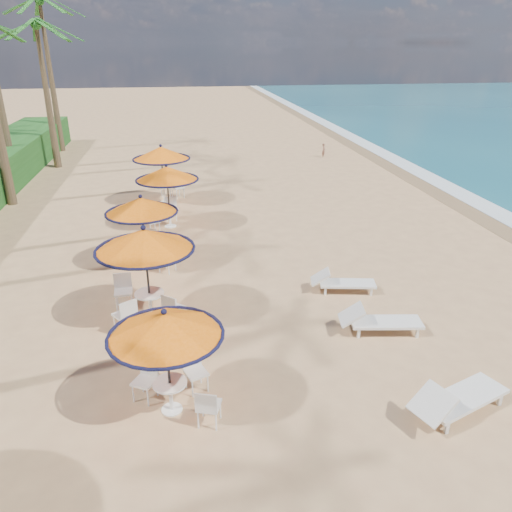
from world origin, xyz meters
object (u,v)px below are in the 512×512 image
Objects in this scene: station_1 at (144,252)px; station_2 at (143,212)px; station_0 at (168,337)px; lounger_far at (341,282)px; lounger_near at (456,399)px; lounger_mid at (378,320)px; station_4 at (162,158)px; station_3 at (166,179)px.

station_1 is 3.60m from station_2.
station_0 is 6.74m from lounger_far.
lounger_near is at bearing -10.54° from station_0.
lounger_mid is at bearing -73.94° from lounger_far.
station_1 is 1.23× the size of lounger_mid.
station_4 reaches higher than station_1.
station_1 is 0.99× the size of station_4.
lounger_far is at bearing 42.21° from station_0.
station_1 is 5.77m from lounger_far.
station_0 is at bearing -80.69° from station_1.
station_0 reaches higher than lounger_far.
station_2 is at bearing 96.31° from station_0.
lounger_far is (4.99, -6.51, -1.62)m from station_3.
station_3 is at bearing 93.48° from lounger_near.
lounger_mid is at bearing -59.50° from station_3.
station_1 is 6.12m from lounger_mid.
lounger_near is at bearing -69.47° from station_4.
station_3 reaches higher than lounger_mid.
station_0 is at bearing -83.69° from station_2.
station_4 is (0.51, 7.09, 0.20)m from station_2.
station_2 is at bearing -100.83° from station_3.
lounger_far is (5.18, -9.94, -1.72)m from station_4.
station_3 is 1.30× the size of lounger_far.
lounger_far is at bearing 74.58° from lounger_near.
station_1 is 7.84m from lounger_near.
lounger_far is (-0.21, 2.32, -0.03)m from lounger_mid.
lounger_far is (-0.58, 5.45, -0.06)m from lounger_near.
station_3 is 10.38m from lounger_mid.
station_4 reaches higher than lounger_near.
station_2 reaches higher than lounger_near.
station_0 is 14.38m from station_4.
lounger_near is (6.28, -8.30, -1.47)m from station_2.
station_2 reaches higher than lounger_mid.
station_3 reaches higher than lounger_near.
station_3 is 0.95× the size of station_4.
station_2 is 1.13× the size of lounger_mid.
station_4 is at bearing 89.03° from lounger_near.
station_1 reaches higher than lounger_mid.
station_3 is at bearing 86.06° from station_1.
station_0 is 1.18× the size of lounger_far.
lounger_far is at bearing -52.53° from station_3.
station_4 reaches higher than station_3.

